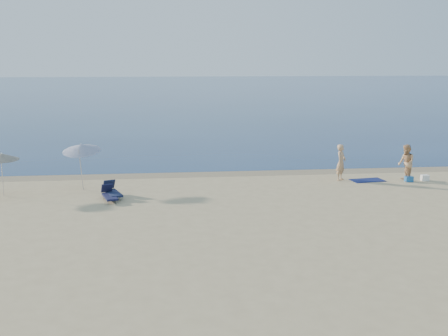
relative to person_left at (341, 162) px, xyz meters
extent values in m
cube|color=#0D254E|center=(-3.29, 82.94, -0.95)|extent=(240.00, 160.00, 0.01)
cube|color=#847254|center=(-3.29, 2.34, -0.95)|extent=(240.00, 1.60, 0.00)
imported|color=tan|center=(0.00, 0.00, 0.00)|extent=(0.79, 0.83, 1.91)
imported|color=tan|center=(3.30, -0.60, 0.01)|extent=(0.80, 0.99, 1.93)
cube|color=#0D1545|center=(1.39, -0.25, -0.94)|extent=(1.83, 1.19, 0.03)
cube|color=white|center=(4.37, -0.63, -0.80)|extent=(0.38, 0.33, 0.31)
cube|color=#1D5DA2|center=(3.44, -0.76, -0.81)|extent=(0.41, 0.29, 0.28)
cylinder|color=silver|center=(-13.26, -0.95, 0.07)|extent=(0.11, 0.47, 2.11)
cone|color=white|center=(-13.26, -0.52, 1.10)|extent=(2.11, 2.14, 0.69)
sphere|color=silver|center=(-13.26, -0.52, 1.28)|extent=(0.06, 0.06, 0.06)
cylinder|color=silver|center=(-16.75, -1.66, -0.05)|extent=(0.05, 0.12, 1.92)
cone|color=#C1B59F|center=(-16.75, -1.58, 0.91)|extent=(1.83, 1.84, 0.37)
sphere|color=silver|center=(-16.75, -1.58, 1.08)|extent=(0.06, 0.06, 0.06)
cube|color=#151D3C|center=(-11.63, -2.54, -0.74)|extent=(1.00, 1.57, 0.10)
cube|color=#151D3C|center=(-11.88, -1.85, -0.46)|extent=(0.63, 0.52, 0.48)
cylinder|color=#A5A5AD|center=(-11.43, -2.47, -0.85)|extent=(0.03, 0.03, 0.22)
cube|color=#141738|center=(-11.73, -3.11, -0.76)|extent=(0.85, 1.44, 0.09)
cube|color=#141738|center=(-11.92, -2.46, -0.50)|extent=(0.57, 0.45, 0.44)
cylinder|color=#A5A5AD|center=(-11.54, -3.05, -0.86)|extent=(0.03, 0.03, 0.20)
camera|label=1|loc=(-9.31, -28.11, 5.43)|focal=45.00mm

